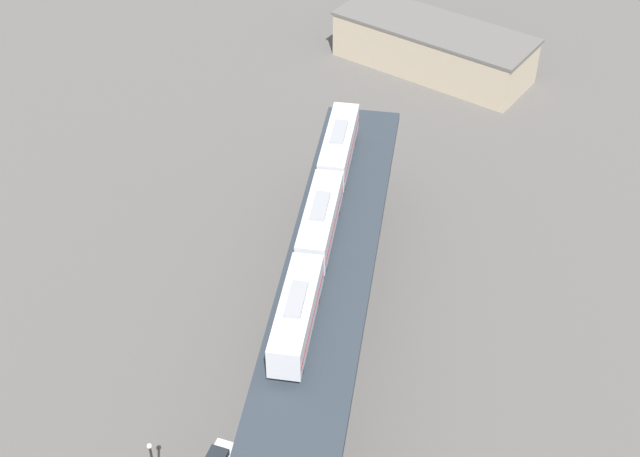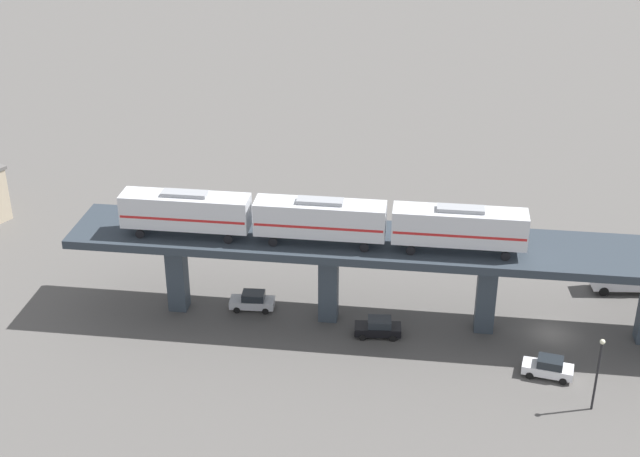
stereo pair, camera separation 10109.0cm
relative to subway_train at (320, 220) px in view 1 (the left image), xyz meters
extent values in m
cube|color=#283039|center=(7.62, -20.84, -2.94)|extent=(34.16, 90.60, 0.80)
cube|color=#333D47|center=(5.78, -14.60, -7.42)|extent=(2.24, 2.24, 8.16)
cube|color=#333D47|center=(1.53, -0.22, -7.42)|extent=(2.24, 2.24, 8.16)
cube|color=#333D47|center=(-2.73, 14.16, -7.42)|extent=(2.24, 2.24, 8.16)
cube|color=silver|center=(3.57, -12.08, 0.00)|extent=(6.09, 12.30, 3.10)
cube|color=#B21E1E|center=(3.57, -12.08, -0.30)|extent=(6.06, 12.08, 0.24)
cube|color=gray|center=(3.57, -12.08, 1.73)|extent=(2.53, 4.42, 0.36)
cylinder|color=black|center=(3.63, -16.45, -2.12)|extent=(0.45, 0.87, 0.84)
cylinder|color=black|center=(5.91, -15.77, -2.12)|extent=(0.45, 0.87, 0.84)
cylinder|color=black|center=(1.24, -8.39, -2.12)|extent=(0.45, 0.87, 0.84)
cylinder|color=black|center=(3.52, -7.72, -2.12)|extent=(0.45, 0.87, 0.84)
cube|color=silver|center=(0.00, 0.00, 0.00)|extent=(6.09, 12.30, 3.10)
cube|color=#B21E1E|center=(0.00, 0.00, -0.30)|extent=(6.06, 12.08, 0.24)
cube|color=gray|center=(0.00, 0.00, 1.73)|extent=(2.53, 4.42, 0.36)
cylinder|color=black|center=(0.05, -4.37, -2.12)|extent=(0.45, 0.87, 0.84)
cylinder|color=black|center=(2.33, -3.69, -2.12)|extent=(0.45, 0.87, 0.84)
cylinder|color=black|center=(-2.33, 3.69, -2.12)|extent=(0.45, 0.87, 0.84)
cylinder|color=black|center=(-0.05, 4.37, -2.12)|extent=(0.45, 0.87, 0.84)
cube|color=silver|center=(-3.57, 12.08, 0.00)|extent=(6.09, 12.30, 3.10)
cube|color=#B21E1E|center=(-3.57, 12.08, -0.30)|extent=(6.06, 12.08, 0.24)
cube|color=gray|center=(-3.57, 12.08, 1.73)|extent=(2.53, 4.42, 0.36)
cylinder|color=black|center=(-3.52, 7.72, -2.12)|extent=(0.45, 0.87, 0.84)
cylinder|color=black|center=(-1.24, 8.39, -2.12)|extent=(0.45, 0.87, 0.84)
cylinder|color=black|center=(-5.91, 15.77, -2.12)|extent=(0.45, 0.87, 0.84)
cylinder|color=black|center=(-3.63, 16.45, -2.12)|extent=(0.45, 0.87, 0.84)
cylinder|color=black|center=(-0.44, -20.41, -11.17)|extent=(0.31, 0.68, 0.66)
cylinder|color=black|center=(1.26, -20.22, -11.17)|extent=(0.31, 0.68, 0.66)
cube|color=black|center=(0.50, -5.76, -10.77)|extent=(3.26, 4.75, 0.80)
cube|color=#1E2328|center=(0.56, -5.90, -9.99)|extent=(2.32, 2.64, 0.76)
cylinder|color=black|center=(0.22, -7.41, -11.17)|extent=(0.46, 0.70, 0.66)
cylinder|color=black|center=(1.82, -6.79, -11.17)|extent=(0.46, 0.70, 0.66)
cylinder|color=black|center=(-0.81, -4.74, -11.17)|extent=(0.46, 0.70, 0.66)
cylinder|color=black|center=(0.79, -4.12, -11.17)|extent=(0.46, 0.70, 0.66)
cube|color=#B7BABF|center=(-0.04, 7.38, -10.77)|extent=(3.16, 4.75, 0.80)
cube|color=#1E2328|center=(0.01, 7.24, -9.99)|extent=(2.28, 2.62, 0.76)
cylinder|color=black|center=(-0.37, 5.75, -11.17)|extent=(0.45, 0.70, 0.66)
cylinder|color=black|center=(1.24, 6.32, -11.17)|extent=(0.45, 0.70, 0.66)
cylinder|color=black|center=(-1.32, 8.44, -11.17)|extent=(0.45, 0.70, 0.66)
cylinder|color=black|center=(0.29, 9.01, -11.17)|extent=(0.45, 0.70, 0.66)
sphere|color=beige|center=(-2.58, -26.08, -4.78)|extent=(0.44, 0.44, 0.44)
cube|color=tan|center=(-6.37, 50.81, -8.30)|extent=(29.28, 14.54, 6.40)
cube|color=#595654|center=(-6.37, 50.81, -4.90)|extent=(29.86, 14.83, 0.40)
camera|label=1|loc=(28.22, -58.93, 54.13)|focal=50.00mm
camera|label=2|loc=(-66.72, -29.70, 35.36)|focal=50.00mm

